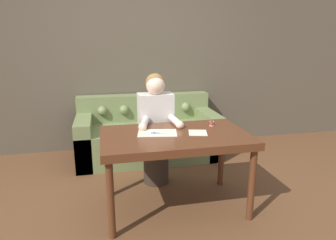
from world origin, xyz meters
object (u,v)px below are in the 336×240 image
Objects in this scene: dining_table at (175,142)px; scissors at (158,133)px; couch at (147,135)px; person at (156,130)px; thread_spool at (212,124)px.

scissors is (-0.15, 0.04, 0.08)m from dining_table.
couch reaches higher than dining_table.
person is 27.22× the size of thread_spool.
thread_spool reaches higher than scissors.
scissors is at bearing -166.28° from thread_spool.
couch is 0.91m from person.
person reaches higher than thread_spool.
scissors is at bearing -98.32° from person.
thread_spool is at bearing -36.78° from person.
thread_spool is (0.46, -1.22, 0.47)m from couch.
person is 0.53m from scissors.
thread_spool is at bearing 23.43° from dining_table.
dining_table is 6.59× the size of scissors.
person is 0.63m from thread_spool.
thread_spool is at bearing -69.27° from couch.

